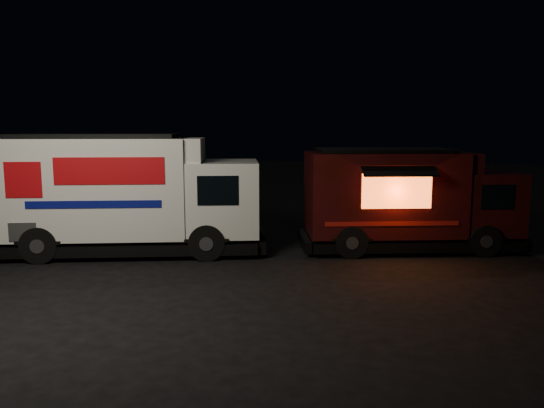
% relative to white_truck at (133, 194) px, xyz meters
% --- Properties ---
extents(ground, '(80.00, 80.00, 0.00)m').
position_rel_white_truck_xyz_m(ground, '(3.34, -1.78, -1.51)').
color(ground, black).
rests_on(ground, ground).
extents(white_truck, '(7.03, 4.19, 3.02)m').
position_rel_white_truck_xyz_m(white_truck, '(0.00, 0.00, 0.00)').
color(white_truck, white).
rests_on(white_truck, ground).
extents(red_truck, '(6.04, 3.63, 2.64)m').
position_rel_white_truck_xyz_m(red_truck, '(6.83, 2.07, -0.19)').
color(red_truck, '#3E0B10').
rests_on(red_truck, ground).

